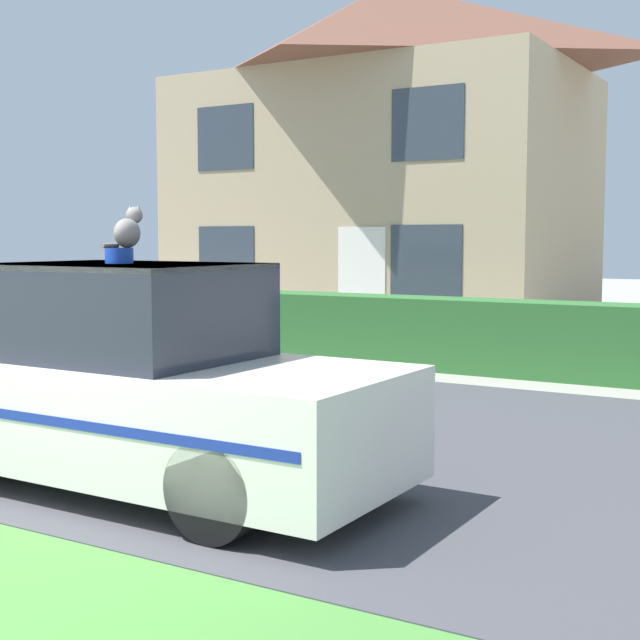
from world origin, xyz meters
name	(u,v)px	position (x,y,z in m)	size (l,w,h in m)	color
road_strip	(279,428)	(0.00, 4.65, 0.01)	(28.00, 6.86, 0.01)	#424247
garden_hedge	(469,335)	(0.20, 9.26, 0.52)	(9.80, 0.81, 1.03)	#2D662D
police_car	(131,384)	(0.16, 2.37, 0.79)	(4.24, 1.66, 1.81)	black
cat	(128,230)	(0.33, 2.19, 1.95)	(0.22, 0.37, 0.31)	gray
house_left	(385,154)	(-4.01, 14.97, 3.73)	(8.54, 5.87, 7.31)	tan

